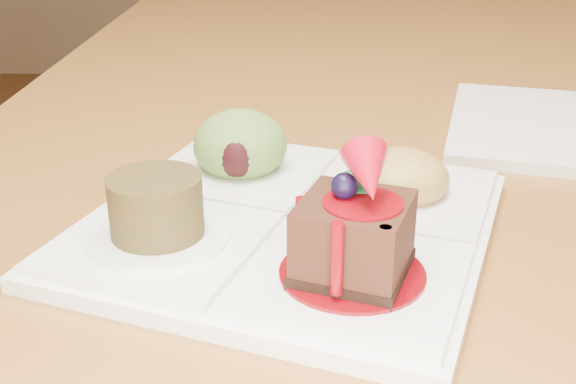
{
  "coord_description": "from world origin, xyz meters",
  "views": [
    {
      "loc": [
        -0.13,
        -0.7,
        1.01
      ],
      "look_at": [
        -0.15,
        -0.22,
        0.79
      ],
      "focal_mm": 45.0,
      "sensor_mm": 36.0,
      "label": 1
    }
  ],
  "objects": [
    {
      "name": "second_plate",
      "position": [
        0.14,
        0.02,
        0.76
      ],
      "size": [
        0.3,
        0.3,
        0.01
      ],
      "primitive_type": "cube",
      "rotation": [
        0.0,
        0.0,
        -0.23
      ],
      "color": "white",
      "rests_on": "dining_table"
    },
    {
      "name": "sampler_plate",
      "position": [
        -0.15,
        -0.21,
        0.77
      ],
      "size": [
        0.37,
        0.37,
        0.11
      ],
      "rotation": [
        0.0,
        0.0,
        -0.32
      ],
      "color": "white",
      "rests_on": "dining_table"
    },
    {
      "name": "dining_table",
      "position": [
        0.0,
        0.0,
        0.68
      ],
      "size": [
        1.0,
        1.8,
        0.75
      ],
      "color": "brown",
      "rests_on": "ground"
    }
  ]
}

